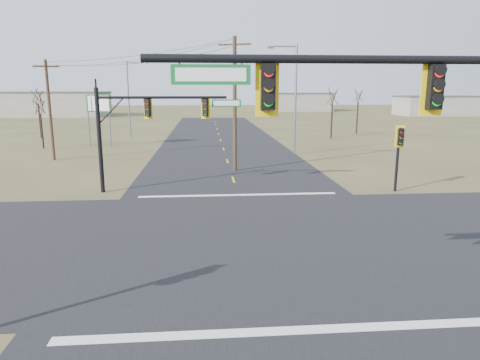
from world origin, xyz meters
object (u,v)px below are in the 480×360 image
object	(u,v)px
utility_pole_far	(50,109)
utility_pole_near	(235,103)
mast_arm_far	(151,117)
bare_tree_b	(37,95)
streetlight_c	(130,95)
bare_tree_c	(333,96)
streetlight_a	(293,94)
highway_sign	(98,110)
mast_arm_near	(448,123)
bare_tree_d	(358,95)
pedestal_signal_ne	(400,143)
bare_tree_a	(40,105)

from	to	relation	value
utility_pole_far	utility_pole_near	bearing A→B (deg)	-22.20
mast_arm_far	bare_tree_b	distance (m)	36.37
streetlight_c	bare_tree_c	xyz separation A→B (m)	(26.37, -3.02, -0.11)
mast_arm_far	bare_tree_b	size ratio (longest dim) A/B	1.27
bare_tree_c	streetlight_a	bearing A→B (deg)	-120.30
mast_arm_far	utility_pole_far	size ratio (longest dim) A/B	1.00
mast_arm_far	highway_sign	bearing A→B (deg)	132.91
mast_arm_near	bare_tree_d	size ratio (longest dim) A/B	1.61
streetlight_a	bare_tree_b	size ratio (longest dim) A/B	1.51
utility_pole_near	streetlight_c	xyz separation A→B (m)	(-12.07, 25.16, 0.29)
mast_arm_far	bare_tree_d	bearing A→B (deg)	75.46
mast_arm_far	bare_tree_c	size ratio (longest dim) A/B	1.27
utility_pole_far	streetlight_a	size ratio (longest dim) A/B	0.85
mast_arm_near	bare_tree_b	size ratio (longest dim) A/B	1.58
utility_pole_near	bare_tree_b	xyz separation A→B (m)	(-23.84, 24.98, 0.28)
mast_arm_far	streetlight_c	distance (m)	32.30
utility_pole_far	mast_arm_near	bearing A→B (deg)	-56.62
mast_arm_far	bare_tree_d	xyz separation A→B (m)	(25.23, 33.85, 0.82)
bare_tree_d	utility_pole_far	bearing A→B (deg)	-149.74
bare_tree_b	bare_tree_d	xyz separation A→B (m)	(43.46, 2.39, -0.06)
pedestal_signal_ne	highway_sign	size ratio (longest dim) A/B	0.73
mast_arm_far	pedestal_signal_ne	distance (m)	15.39
streetlight_c	bare_tree_a	world-z (taller)	streetlight_c
mast_arm_far	streetlight_c	world-z (taller)	streetlight_c
bare_tree_d	bare_tree_a	bearing A→B (deg)	-162.42
utility_pole_near	bare_tree_b	world-z (taller)	utility_pole_near
pedestal_signal_ne	bare_tree_a	distance (m)	37.32
streetlight_a	bare_tree_a	bearing A→B (deg)	159.46
mast_arm_far	bare_tree_a	distance (m)	25.69
pedestal_signal_ne	highway_sign	xyz separation A→B (m)	(-23.69, 23.68, 1.02)
mast_arm_far	streetlight_a	world-z (taller)	streetlight_a
streetlight_c	utility_pole_near	bearing A→B (deg)	-40.17
bare_tree_b	bare_tree_c	bearing A→B (deg)	-4.28
streetlight_a	bare_tree_a	world-z (taller)	streetlight_a
pedestal_signal_ne	highway_sign	bearing A→B (deg)	143.17
bare_tree_a	mast_arm_near	bearing A→B (deg)	-58.30
streetlight_c	bare_tree_d	xyz separation A→B (m)	(31.70, 2.22, -0.07)
utility_pole_near	bare_tree_a	bearing A→B (deg)	143.37
mast_arm_far	bare_tree_c	world-z (taller)	bare_tree_c
utility_pole_near	bare_tree_d	size ratio (longest dim) A/B	1.50
highway_sign	bare_tree_b	world-z (taller)	bare_tree_b
streetlight_c	mast_arm_far	bearing A→B (deg)	-54.26
utility_pole_near	highway_sign	bearing A→B (deg)	131.63
pedestal_signal_ne	mast_arm_far	bearing A→B (deg)	-177.05
streetlight_c	bare_tree_c	bearing A→B (deg)	17.64
bare_tree_c	highway_sign	bearing A→B (deg)	-167.44
bare_tree_a	bare_tree_d	size ratio (longest dim) A/B	0.86
mast_arm_far	highway_sign	xyz separation A→B (m)	(-8.45, 22.29, -0.57)
utility_pole_far	bare_tree_d	bearing A→B (deg)	30.26
utility_pole_far	bare_tree_d	world-z (taller)	utility_pole_far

